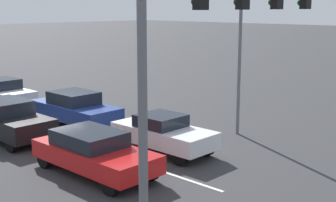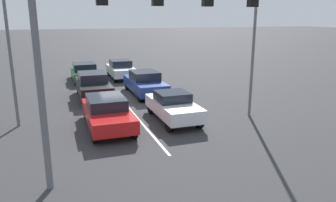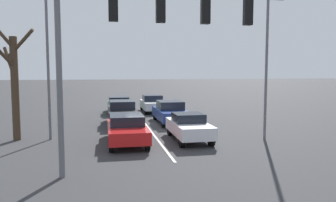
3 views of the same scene
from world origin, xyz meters
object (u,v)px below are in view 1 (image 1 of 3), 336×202
car_white_leftlane_front (163,133)px  traffic_signal_gantry (225,20)px  car_silver_leftlane_third (2,92)px  car_red_midlane_front (94,152)px  car_navy_leftlane_second (75,108)px  street_lamp_left_shoulder (237,22)px  car_black_midlane_second (7,119)px

car_white_leftlane_front → traffic_signal_gantry: bearing=58.6°
car_silver_leftlane_third → traffic_signal_gantry: traffic_signal_gantry is taller
car_red_midlane_front → traffic_signal_gantry: traffic_signal_gantry is taller
car_navy_leftlane_second → street_lamp_left_shoulder: street_lamp_left_shoulder is taller
traffic_signal_gantry → street_lamp_left_shoulder: (-6.83, -4.44, -0.33)m
car_red_midlane_front → car_silver_leftlane_third: 12.46m
car_red_midlane_front → car_silver_leftlane_third: size_ratio=1.07×
car_black_midlane_second → car_silver_leftlane_third: bearing=-115.8°
car_black_midlane_second → street_lamp_left_shoulder: (-6.94, 6.47, 3.94)m
car_white_leftlane_front → car_navy_leftlane_second: 5.86m
car_white_leftlane_front → street_lamp_left_shoulder: 5.55m
car_red_midlane_front → car_black_midlane_second: size_ratio=1.00×
car_white_leftlane_front → street_lamp_left_shoulder: (-3.77, 0.57, 4.03)m
car_silver_leftlane_third → car_black_midlane_second: bearing=64.2°
car_red_midlane_front → street_lamp_left_shoulder: size_ratio=0.56×
car_white_leftlane_front → car_silver_leftlane_third: (0.18, -12.09, 0.04)m
car_black_midlane_second → street_lamp_left_shoulder: street_lamp_left_shoulder is taller
car_red_midlane_front → street_lamp_left_shoulder: 8.11m
car_red_midlane_front → car_white_leftlane_front: size_ratio=1.12×
car_black_midlane_second → street_lamp_left_shoulder: bearing=137.0°
traffic_signal_gantry → car_navy_leftlane_second: bearing=-106.6°
car_black_midlane_second → car_silver_leftlane_third: 6.88m
car_navy_leftlane_second → traffic_signal_gantry: size_ratio=0.58×
street_lamp_left_shoulder → car_silver_leftlane_third: bearing=-72.7°
car_red_midlane_front → traffic_signal_gantry: 6.65m
car_black_midlane_second → car_red_midlane_front: bearing=89.2°
car_red_midlane_front → car_black_midlane_second: (-0.08, -5.88, 0.07)m
car_red_midlane_front → street_lamp_left_shoulder: bearing=175.2°
car_black_midlane_second → street_lamp_left_shoulder: 10.27m
car_black_midlane_second → car_white_leftlane_front: bearing=118.2°
car_white_leftlane_front → car_silver_leftlane_third: size_ratio=0.96×
car_navy_leftlane_second → car_silver_leftlane_third: 6.25m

